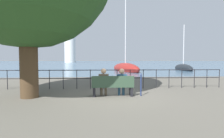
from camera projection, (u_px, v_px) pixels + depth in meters
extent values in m
plane|color=#605B51|center=(113.00, 96.00, 7.61)|extent=(1000.00, 1000.00, 0.00)
cube|color=slate|center=(102.00, 61.00, 165.52)|extent=(600.00, 300.00, 0.01)
cylinder|color=#4C3823|center=(29.00, 60.00, 7.24)|extent=(0.72, 0.72, 3.16)
cube|color=#334C38|center=(113.00, 86.00, 7.59)|extent=(1.81, 0.45, 0.05)
cube|color=#334C38|center=(113.00, 81.00, 7.37)|extent=(1.81, 0.04, 0.45)
cube|color=black|center=(94.00, 92.00, 7.55)|extent=(0.10, 0.41, 0.40)
cube|color=black|center=(131.00, 91.00, 7.65)|extent=(0.10, 0.41, 0.40)
cylinder|color=brown|center=(101.00, 90.00, 7.73)|extent=(0.11, 0.11, 0.45)
cylinder|color=brown|center=(106.00, 90.00, 7.74)|extent=(0.11, 0.11, 0.45)
cube|color=brown|center=(104.00, 85.00, 7.63)|extent=(0.36, 0.26, 0.14)
cube|color=brown|center=(104.00, 80.00, 7.53)|extent=(0.43, 0.24, 0.52)
sphere|color=tan|center=(104.00, 71.00, 7.51)|extent=(0.23, 0.23, 0.23)
cylinder|color=navy|center=(119.00, 90.00, 7.77)|extent=(0.11, 0.11, 0.45)
cylinder|color=navy|center=(123.00, 90.00, 7.78)|extent=(0.11, 0.11, 0.45)
cube|color=navy|center=(122.00, 84.00, 7.68)|extent=(0.36, 0.26, 0.14)
cube|color=navy|center=(122.00, 80.00, 7.58)|extent=(0.42, 0.24, 0.51)
sphere|color=tan|center=(122.00, 71.00, 7.56)|extent=(0.23, 0.23, 0.23)
cylinder|color=black|center=(7.00, 80.00, 9.26)|extent=(0.04, 0.04, 1.05)
cylinder|color=black|center=(21.00, 80.00, 9.30)|extent=(0.04, 0.04, 1.05)
cylinder|color=black|center=(35.00, 80.00, 9.34)|extent=(0.04, 0.04, 1.05)
cylinder|color=black|center=(49.00, 79.00, 9.39)|extent=(0.04, 0.04, 1.05)
cylinder|color=black|center=(63.00, 79.00, 9.43)|extent=(0.04, 0.04, 1.05)
cylinder|color=black|center=(77.00, 79.00, 9.47)|extent=(0.04, 0.04, 1.05)
cylinder|color=black|center=(90.00, 79.00, 9.51)|extent=(0.04, 0.04, 1.05)
cylinder|color=black|center=(104.00, 79.00, 9.56)|extent=(0.04, 0.04, 1.05)
cylinder|color=black|center=(117.00, 79.00, 9.60)|extent=(0.04, 0.04, 1.05)
cylinder|color=black|center=(130.00, 79.00, 9.64)|extent=(0.04, 0.04, 1.05)
cylinder|color=black|center=(143.00, 79.00, 9.68)|extent=(0.04, 0.04, 1.05)
cylinder|color=black|center=(156.00, 79.00, 9.73)|extent=(0.04, 0.04, 1.05)
cylinder|color=black|center=(169.00, 79.00, 9.77)|extent=(0.04, 0.04, 1.05)
cylinder|color=black|center=(182.00, 79.00, 9.81)|extent=(0.04, 0.04, 1.05)
cylinder|color=black|center=(194.00, 78.00, 9.86)|extent=(0.04, 0.04, 1.05)
cylinder|color=black|center=(207.00, 78.00, 9.90)|extent=(0.04, 0.04, 1.05)
cylinder|color=black|center=(219.00, 78.00, 9.94)|extent=(0.04, 0.04, 1.05)
cylinder|color=black|center=(110.00, 70.00, 9.55)|extent=(12.43, 0.04, 0.04)
cylinder|color=black|center=(110.00, 78.00, 9.58)|extent=(12.43, 0.04, 0.04)
cylinder|color=navy|center=(141.00, 86.00, 7.63)|extent=(0.06, 0.06, 0.90)
cone|color=navy|center=(141.00, 74.00, 7.61)|extent=(0.09, 0.09, 0.12)
ellipsoid|color=black|center=(183.00, 68.00, 26.92)|extent=(2.69, 7.09, 1.33)
cylinder|color=silver|center=(184.00, 45.00, 26.73)|extent=(0.14, 0.14, 6.27)
ellipsoid|color=maroon|center=(125.00, 69.00, 23.99)|extent=(3.95, 7.74, 1.65)
cylinder|color=silver|center=(126.00, 30.00, 23.71)|extent=(0.14, 0.14, 9.63)
cylinder|color=white|center=(70.00, 46.00, 103.32)|extent=(6.30, 6.30, 19.72)
cylinder|color=#2D2D33|center=(70.00, 27.00, 102.73)|extent=(4.41, 4.41, 2.41)
cone|color=#4C1E19|center=(70.00, 23.00, 102.62)|extent=(5.04, 5.04, 1.92)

